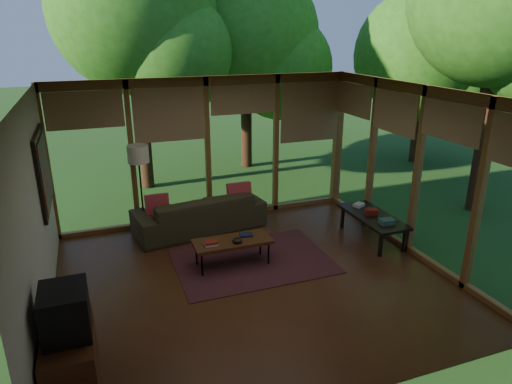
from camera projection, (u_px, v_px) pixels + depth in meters
name	position (u px, v px, depth m)	size (l,w,h in m)	color
floor	(253.00, 279.00, 6.73)	(5.50, 5.50, 0.00)	#592D17
ceiling	(253.00, 94.00, 5.83)	(5.50, 5.50, 0.00)	silver
wall_left	(35.00, 220.00, 5.39)	(0.04, 5.00, 2.70)	beige
wall_front	(348.00, 281.00, 4.07)	(5.50, 0.04, 2.70)	beige
window_wall_back	(208.00, 151.00, 8.49)	(5.50, 0.12, 2.70)	brown
window_wall_right	(417.00, 173.00, 7.18)	(0.12, 5.00, 2.70)	brown
exterior_lawn	(387.00, 132.00, 16.41)	(40.00, 40.00, 0.00)	#25511E
tree_nw	(134.00, 11.00, 9.48)	(3.48, 3.48, 5.61)	#3B2315
tree_ne	(245.00, 37.00, 11.32)	(3.67, 3.67, 5.14)	#3B2315
tree_far	(420.00, 56.00, 11.82)	(3.40, 3.40, 4.54)	#3B2315
rug	(252.00, 261.00, 7.25)	(2.41, 1.71, 0.01)	maroon
sofa	(199.00, 212.00, 8.28)	(2.33, 0.91, 0.68)	#3C351E
pillow_left	(157.00, 206.00, 7.91)	(0.40, 0.13, 0.40)	maroon
pillow_right	(239.00, 195.00, 8.40)	(0.44, 0.15, 0.44)	maroon
ct_book_lower	(211.00, 244.00, 6.83)	(0.20, 0.15, 0.03)	beige
ct_book_upper	(211.00, 242.00, 6.82)	(0.19, 0.14, 0.03)	maroon
ct_book_side	(246.00, 235.00, 7.14)	(0.20, 0.15, 0.03)	#161C32
ct_bowl	(237.00, 240.00, 6.91)	(0.16, 0.16, 0.07)	black
media_cabinet	(71.00, 358.00, 4.66)	(0.50, 1.00, 0.60)	#582D18
television	(65.00, 312.00, 4.49)	(0.45, 0.55, 0.50)	black
console_book_a	(387.00, 222.00, 7.49)	(0.23, 0.17, 0.08)	#335A4F
console_book_b	(372.00, 212.00, 7.89)	(0.21, 0.15, 0.10)	maroon
console_book_c	(359.00, 205.00, 8.25)	(0.20, 0.14, 0.05)	beige
floor_lamp	(139.00, 159.00, 7.70)	(0.36, 0.36, 1.65)	black
coffee_table	(232.00, 242.00, 7.01)	(1.20, 0.50, 0.43)	#582D18
side_console	(373.00, 218.00, 7.88)	(0.60, 1.40, 0.46)	black
wall_painting	(44.00, 171.00, 6.57)	(0.06, 1.35, 1.15)	black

